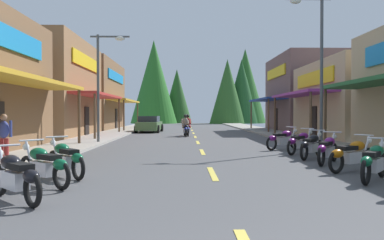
{
  "coord_description": "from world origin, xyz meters",
  "views": [
    {
      "loc": [
        -0.78,
        -2.3,
        1.65
      ],
      "look_at": [
        -0.23,
        24.13,
        1.19
      ],
      "focal_mm": 36.82,
      "sensor_mm": 36.0,
      "label": 1
    }
  ],
  "objects_px": {
    "motorcycle_parked_right_2": "(352,154)",
    "rider_cruising_trailing": "(188,127)",
    "motorcycle_parked_right_5": "(301,142)",
    "parked_car_curbside": "(149,124)",
    "motorcycle_parked_right_3": "(328,149)",
    "motorcycle_parked_left_0": "(16,176)",
    "motorcycle_parked_left_2": "(66,158)",
    "rider_cruising_lead": "(185,127)",
    "motorcycle_parked_right_4": "(312,145)",
    "pedestrian_browsing": "(4,135)",
    "motorcycle_parked_left_1": "(44,165)",
    "motorcycle_parked_right_6": "(283,139)",
    "streetlamp_right": "(315,52)",
    "streetlamp_left": "(104,72)",
    "motorcycle_parked_right_1": "(374,161)"
  },
  "relations": [
    {
      "from": "motorcycle_parked_right_2",
      "to": "rider_cruising_trailing",
      "type": "bearing_deg",
      "value": 72.24
    },
    {
      "from": "motorcycle_parked_right_5",
      "to": "parked_car_curbside",
      "type": "distance_m",
      "value": 19.96
    },
    {
      "from": "motorcycle_parked_right_3",
      "to": "motorcycle_parked_left_0",
      "type": "relative_size",
      "value": 1.13
    },
    {
      "from": "motorcycle_parked_left_0",
      "to": "motorcycle_parked_left_2",
      "type": "bearing_deg",
      "value": -46.36
    },
    {
      "from": "motorcycle_parked_left_2",
      "to": "rider_cruising_lead",
      "type": "xyz_separation_m",
      "value": [
        3.15,
        17.64,
        0.17
      ]
    },
    {
      "from": "motorcycle_parked_right_2",
      "to": "rider_cruising_trailing",
      "type": "relative_size",
      "value": 0.87
    },
    {
      "from": "motorcycle_parked_right_2",
      "to": "motorcycle_parked_left_2",
      "type": "height_order",
      "value": "same"
    },
    {
      "from": "motorcycle_parked_right_4",
      "to": "parked_car_curbside",
      "type": "relative_size",
      "value": 0.4
    },
    {
      "from": "rider_cruising_trailing",
      "to": "pedestrian_browsing",
      "type": "height_order",
      "value": "pedestrian_browsing"
    },
    {
      "from": "motorcycle_parked_left_1",
      "to": "rider_cruising_lead",
      "type": "relative_size",
      "value": 0.78
    },
    {
      "from": "motorcycle_parked_right_2",
      "to": "rider_cruising_lead",
      "type": "height_order",
      "value": "rider_cruising_lead"
    },
    {
      "from": "motorcycle_parked_right_2",
      "to": "motorcycle_parked_right_4",
      "type": "xyz_separation_m",
      "value": [
        -0.13,
        3.14,
        0.0
      ]
    },
    {
      "from": "motorcycle_parked_right_4",
      "to": "motorcycle_parked_left_1",
      "type": "bearing_deg",
      "value": 162.09
    },
    {
      "from": "motorcycle_parked_right_6",
      "to": "motorcycle_parked_left_0",
      "type": "distance_m",
      "value": 12.7
    },
    {
      "from": "pedestrian_browsing",
      "to": "parked_car_curbside",
      "type": "xyz_separation_m",
      "value": [
        2.97,
        21.0,
        -0.25
      ]
    },
    {
      "from": "motorcycle_parked_left_0",
      "to": "rider_cruising_lead",
      "type": "relative_size",
      "value": 0.74
    },
    {
      "from": "motorcycle_parked_right_6",
      "to": "rider_cruising_lead",
      "type": "bearing_deg",
      "value": 80.05
    },
    {
      "from": "motorcycle_parked_right_3",
      "to": "motorcycle_parked_right_5",
      "type": "xyz_separation_m",
      "value": [
        0.05,
        3.12,
        0.0
      ]
    },
    {
      "from": "motorcycle_parked_right_2",
      "to": "motorcycle_parked_right_6",
      "type": "height_order",
      "value": "same"
    },
    {
      "from": "motorcycle_parked_right_2",
      "to": "streetlamp_right",
      "type": "bearing_deg",
      "value": 48.09
    },
    {
      "from": "streetlamp_right",
      "to": "rider_cruising_trailing",
      "type": "relative_size",
      "value": 3.19
    },
    {
      "from": "motorcycle_parked_right_4",
      "to": "motorcycle_parked_left_1",
      "type": "distance_m",
      "value": 9.36
    },
    {
      "from": "streetlamp_left",
      "to": "motorcycle_parked_right_3",
      "type": "height_order",
      "value": "streetlamp_left"
    },
    {
      "from": "streetlamp_right",
      "to": "motorcycle_parked_right_5",
      "type": "bearing_deg",
      "value": -123.41
    },
    {
      "from": "pedestrian_browsing",
      "to": "streetlamp_left",
      "type": "bearing_deg",
      "value": -5.2
    },
    {
      "from": "motorcycle_parked_right_3",
      "to": "motorcycle_parked_right_4",
      "type": "relative_size",
      "value": 1.04
    },
    {
      "from": "motorcycle_parked_right_2",
      "to": "motorcycle_parked_right_5",
      "type": "relative_size",
      "value": 1.17
    },
    {
      "from": "motorcycle_parked_left_2",
      "to": "rider_cruising_lead",
      "type": "height_order",
      "value": "rider_cruising_lead"
    },
    {
      "from": "motorcycle_parked_right_5",
      "to": "motorcycle_parked_left_0",
      "type": "height_order",
      "value": "same"
    },
    {
      "from": "motorcycle_parked_right_2",
      "to": "motorcycle_parked_left_1",
      "type": "distance_m",
      "value": 8.18
    },
    {
      "from": "parked_car_curbside",
      "to": "motorcycle_parked_right_3",
      "type": "bearing_deg",
      "value": -157.37
    },
    {
      "from": "motorcycle_parked_left_1",
      "to": "pedestrian_browsing",
      "type": "relative_size",
      "value": 1.03
    },
    {
      "from": "streetlamp_right",
      "to": "rider_cruising_lead",
      "type": "relative_size",
      "value": 3.19
    },
    {
      "from": "rider_cruising_trailing",
      "to": "streetlamp_right",
      "type": "bearing_deg",
      "value": -154.72
    },
    {
      "from": "streetlamp_left",
      "to": "streetlamp_right",
      "type": "relative_size",
      "value": 0.85
    },
    {
      "from": "motorcycle_parked_right_3",
      "to": "motorcycle_parked_right_4",
      "type": "distance_m",
      "value": 1.5
    },
    {
      "from": "pedestrian_browsing",
      "to": "parked_car_curbside",
      "type": "bearing_deg",
      "value": -1.33
    },
    {
      "from": "streetlamp_left",
      "to": "motorcycle_parked_right_4",
      "type": "relative_size",
      "value": 3.36
    },
    {
      "from": "streetlamp_left",
      "to": "pedestrian_browsing",
      "type": "distance_m",
      "value": 8.71
    },
    {
      "from": "motorcycle_parked_right_3",
      "to": "motorcycle_parked_left_0",
      "type": "distance_m",
      "value": 9.39
    },
    {
      "from": "motorcycle_parked_right_6",
      "to": "motorcycle_parked_right_5",
      "type": "bearing_deg",
      "value": -115.06
    },
    {
      "from": "motorcycle_parked_left_1",
      "to": "pedestrian_browsing",
      "type": "bearing_deg",
      "value": -15.1
    },
    {
      "from": "motorcycle_parked_left_0",
      "to": "motorcycle_parked_right_1",
      "type": "bearing_deg",
      "value": -119.93
    },
    {
      "from": "motorcycle_parked_right_6",
      "to": "motorcycle_parked_right_4",
      "type": "bearing_deg",
      "value": -120.2
    },
    {
      "from": "motorcycle_parked_left_2",
      "to": "streetlamp_right",
      "type": "bearing_deg",
      "value": -91.25
    },
    {
      "from": "motorcycle_parked_right_6",
      "to": "rider_cruising_trailing",
      "type": "height_order",
      "value": "rider_cruising_trailing"
    },
    {
      "from": "streetlamp_right",
      "to": "rider_cruising_lead",
      "type": "bearing_deg",
      "value": 119.12
    },
    {
      "from": "motorcycle_parked_right_1",
      "to": "motorcycle_parked_right_4",
      "type": "xyz_separation_m",
      "value": [
        0.02,
        4.71,
        0.0
      ]
    },
    {
      "from": "motorcycle_parked_right_5",
      "to": "motorcycle_parked_right_1",
      "type": "bearing_deg",
      "value": -135.78
    },
    {
      "from": "motorcycle_parked_right_1",
      "to": "rider_cruising_lead",
      "type": "relative_size",
      "value": 0.8
    }
  ]
}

